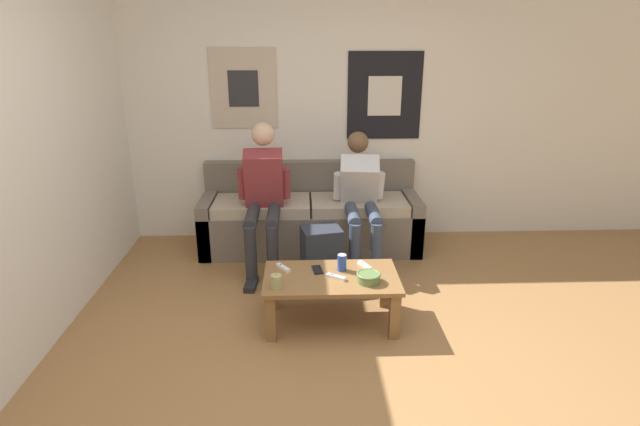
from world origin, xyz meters
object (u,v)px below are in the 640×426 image
at_px(ceramic_bowl, 368,277).
at_px(drink_can_blue, 342,263).
at_px(couch, 311,219).
at_px(coffee_table, 331,285).
at_px(cell_phone, 317,270).
at_px(game_controller_near_right, 336,277).
at_px(person_seated_teen, 361,194).
at_px(person_seated_adult, 263,192).
at_px(pillar_candle, 276,281).
at_px(backpack, 322,256).
at_px(game_controller_near_left, 365,265).
at_px(game_controller_far_center, 283,268).

xyz_separation_m(ceramic_bowl, drink_can_blue, (-0.17, 0.19, 0.02)).
height_order(couch, coffee_table, couch).
bearing_deg(cell_phone, ceramic_bowl, -29.02).
bearing_deg(coffee_table, game_controller_near_right, -52.75).
distance_m(coffee_table, game_controller_near_right, 0.10).
bearing_deg(person_seated_teen, game_controller_near_right, -104.68).
bearing_deg(person_seated_adult, cell_phone, -64.46).
bearing_deg(drink_can_blue, pillar_candle, -151.99).
distance_m(person_seated_teen, ceramic_bowl, 1.20).
height_order(couch, drink_can_blue, couch).
xyz_separation_m(backpack, game_controller_near_left, (0.30, -0.50, 0.15)).
height_order(backpack, drink_can_blue, drink_can_blue).
relative_size(person_seated_teen, ceramic_bowl, 6.75).
distance_m(couch, backpack, 0.76).
xyz_separation_m(person_seated_teen, game_controller_near_left, (-0.07, -0.94, -0.25)).
relative_size(person_seated_adult, game_controller_far_center, 9.15).
xyz_separation_m(person_seated_adult, drink_can_blue, (0.62, -0.94, -0.25)).
height_order(couch, game_controller_far_center, couch).
height_order(couch, ceramic_bowl, couch).
height_order(backpack, game_controller_near_left, backpack).
bearing_deg(game_controller_near_right, pillar_candle, -164.09).
distance_m(backpack, game_controller_near_left, 0.60).
distance_m(couch, game_controller_far_center, 1.29).
height_order(person_seated_adult, ceramic_bowl, person_seated_adult).
bearing_deg(game_controller_near_left, backpack, 120.70).
distance_m(backpack, drink_can_blue, 0.60).
distance_m(coffee_table, drink_can_blue, 0.18).
bearing_deg(person_seated_teen, couch, 145.67).
distance_m(couch, game_controller_near_left, 1.31).
bearing_deg(couch, game_controller_near_right, -83.93).
bearing_deg(coffee_table, drink_can_blue, 46.78).
distance_m(couch, drink_can_blue, 1.32).
bearing_deg(person_seated_teen, pillar_candle, -119.57).
height_order(backpack, game_controller_far_center, backpack).
height_order(pillar_candle, game_controller_near_left, pillar_candle).
bearing_deg(drink_can_blue, person_seated_adult, 123.57).
distance_m(person_seated_adult, backpack, 0.77).
bearing_deg(ceramic_bowl, pillar_candle, -174.58).
bearing_deg(cell_phone, game_controller_far_center, 173.77).
bearing_deg(game_controller_far_center, game_controller_near_left, 1.64).
distance_m(drink_can_blue, game_controller_near_left, 0.19).
relative_size(backpack, pillar_candle, 4.56).
bearing_deg(coffee_table, game_controller_far_center, 160.58).
height_order(backpack, game_controller_near_right, backpack).
bearing_deg(game_controller_near_right, person_seated_adult, 118.17).
distance_m(person_seated_adult, pillar_candle, 1.22).
distance_m(person_seated_adult, drink_can_blue, 1.15).
bearing_deg(coffee_table, game_controller_near_left, 28.52).
relative_size(ceramic_bowl, game_controller_far_center, 1.23).
distance_m(person_seated_adult, ceramic_bowl, 1.40).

